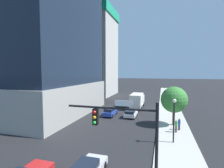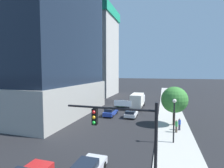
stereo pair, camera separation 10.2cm
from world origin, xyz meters
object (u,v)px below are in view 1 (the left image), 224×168
at_px(car_green, 122,103).
at_px(car_white, 131,113).
at_px(street_tree, 174,100).
at_px(car_blue, 110,112).
at_px(box_truck, 137,100).
at_px(traffic_light_pole, 127,131).
at_px(pedestrian_blue_shirt, 179,124).
at_px(street_lamp, 174,113).
at_px(pedestrian_green_shirt, 176,126).
at_px(construction_building, 94,49).

height_order(car_green, car_white, car_white).
distance_m(street_tree, car_green, 16.80).
relative_size(car_blue, box_truck, 0.55).
bearing_deg(car_blue, traffic_light_pole, -70.19).
distance_m(street_tree, car_white, 8.37).
xyz_separation_m(car_white, pedestrian_blue_shirt, (7.68, -5.28, 0.28)).
xyz_separation_m(car_green, box_truck, (3.86, -1.08, 1.17)).
xyz_separation_m(street_lamp, street_tree, (0.41, 6.90, 0.49)).
bearing_deg(street_tree, car_white, 156.79).
bearing_deg(pedestrian_green_shirt, box_truck, 116.33).
height_order(traffic_light_pole, street_tree, traffic_light_pole).
height_order(car_white, pedestrian_green_shirt, pedestrian_green_shirt).
relative_size(street_tree, car_blue, 1.33).
height_order(street_tree, pedestrian_green_shirt, street_tree).
bearing_deg(traffic_light_pole, street_lamp, 71.38).
distance_m(traffic_light_pole, street_tree, 17.34).
bearing_deg(construction_building, box_truck, -45.78).
bearing_deg(traffic_light_pole, car_green, 103.75).
xyz_separation_m(street_lamp, car_blue, (-10.53, 9.84, -2.73)).
bearing_deg(car_green, car_blue, -90.00).
relative_size(street_tree, box_truck, 0.74).
distance_m(car_white, pedestrian_green_shirt, 9.62).
bearing_deg(construction_building, street_tree, -49.90).
bearing_deg(car_green, traffic_light_pole, -76.25).
height_order(traffic_light_pole, pedestrian_blue_shirt, traffic_light_pole).
distance_m(car_blue, pedestrian_green_shirt, 12.73).
height_order(traffic_light_pole, box_truck, traffic_light_pole).
bearing_deg(pedestrian_blue_shirt, pedestrian_green_shirt, -113.42).
height_order(traffic_light_pole, street_lamp, traffic_light_pole).
bearing_deg(street_tree, car_blue, 164.92).
bearing_deg(construction_building, car_blue, -62.40).
bearing_deg(street_tree, pedestrian_blue_shirt, -74.85).
bearing_deg(street_tree, box_truck, 122.19).
bearing_deg(car_white, pedestrian_blue_shirt, -34.49).
bearing_deg(street_lamp, pedestrian_blue_shirt, 77.71).
xyz_separation_m(construction_building, street_lamp, (24.38, -36.34, -12.58)).
xyz_separation_m(car_green, car_white, (3.86, -9.29, 0.03)).
relative_size(street_lamp, street_tree, 0.86).
bearing_deg(car_white, street_lamp, -56.12).
relative_size(traffic_light_pole, pedestrian_green_shirt, 3.72).
height_order(car_green, pedestrian_blue_shirt, pedestrian_blue_shirt).
xyz_separation_m(car_blue, box_truck, (3.86, 8.29, 1.06)).
relative_size(street_tree, car_white, 1.43).
relative_size(construction_building, car_blue, 8.33).
xyz_separation_m(street_lamp, pedestrian_blue_shirt, (1.01, 4.65, -2.52)).
relative_size(car_blue, car_white, 1.07).
xyz_separation_m(traffic_light_pole, car_blue, (-7.16, 19.86, -3.73)).
distance_m(construction_building, car_green, 26.88).
distance_m(construction_building, box_truck, 29.12).
relative_size(street_lamp, car_blue, 1.15).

